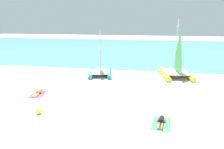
% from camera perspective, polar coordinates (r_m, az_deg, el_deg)
% --- Properties ---
extents(ground_plane, '(120.00, 120.00, 0.00)m').
position_cam_1_polar(ground_plane, '(23.70, 1.96, -0.11)').
color(ground_plane, beige).
extents(ocean_water, '(120.00, 40.00, 0.05)m').
position_cam_1_polar(ocean_water, '(45.54, 6.21, 7.06)').
color(ocean_water, '#5BB2C1').
rests_on(ocean_water, ground).
extents(sailboat_yellow, '(3.64, 5.06, 6.09)m').
position_cam_1_polar(sailboat_yellow, '(23.73, 17.08, 1.52)').
color(sailboat_yellow, yellow).
rests_on(sailboat_yellow, ground).
extents(sailboat_teal, '(3.16, 4.26, 5.03)m').
position_cam_1_polar(sailboat_teal, '(23.26, -3.20, 1.49)').
color(sailboat_teal, teal).
rests_on(sailboat_teal, ground).
extents(towel_left, '(1.22, 1.97, 0.01)m').
position_cam_1_polar(towel_left, '(18.69, -19.48, -5.10)').
color(towel_left, '#D84C99').
rests_on(towel_left, ground).
extents(sunbather_left, '(0.57, 1.57, 0.30)m').
position_cam_1_polar(sunbather_left, '(18.70, -19.42, -4.67)').
color(sunbather_left, orange).
rests_on(sunbather_left, towel_left).
extents(towel_right, '(1.32, 2.02, 0.01)m').
position_cam_1_polar(towel_right, '(13.29, 13.22, -12.90)').
color(towel_right, '#4CB266').
rests_on(towel_right, ground).
extents(sunbather_right, '(0.60, 1.57, 0.30)m').
position_cam_1_polar(sunbather_right, '(13.29, 13.28, -12.29)').
color(sunbather_right, black).
rests_on(sunbather_right, towel_right).
extents(beach_ball, '(0.40, 0.40, 0.40)m').
position_cam_1_polar(beach_ball, '(14.87, -19.36, -9.44)').
color(beach_ball, yellow).
rests_on(beach_ball, ground).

